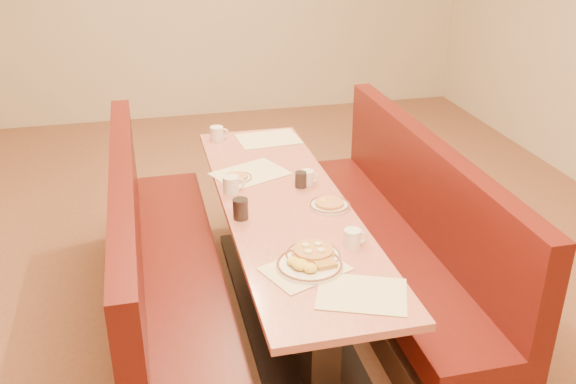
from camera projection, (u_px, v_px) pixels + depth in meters
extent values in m
plane|color=#9E6647|center=(285.00, 310.00, 4.00)|extent=(8.00, 8.00, 0.00)
cube|color=black|center=(285.00, 306.00, 3.99)|extent=(0.55, 1.88, 0.06)
cube|color=black|center=(285.00, 262.00, 3.85)|extent=(0.15, 1.75, 0.71)
cube|color=#CF7860|center=(285.00, 206.00, 3.69)|extent=(0.70, 2.50, 0.04)
cube|color=#4C3326|center=(175.00, 312.00, 3.81)|extent=(0.55, 2.50, 0.20)
cube|color=#50100D|center=(172.00, 274.00, 3.70)|extent=(0.55, 2.50, 0.16)
cube|color=#50100D|center=(126.00, 219.00, 3.49)|extent=(0.12, 2.50, 0.60)
cube|color=#4C3326|center=(388.00, 283.00, 4.10)|extent=(0.55, 2.50, 0.20)
cube|color=#50100D|center=(391.00, 246.00, 3.98)|extent=(0.55, 2.50, 0.16)
cube|color=#50100D|center=(429.00, 187.00, 3.87)|extent=(0.12, 2.50, 0.60)
cube|color=#FFF6C7|center=(305.00, 269.00, 3.03)|extent=(0.45, 0.40, 0.00)
cube|color=#FFF6C7|center=(362.00, 294.00, 2.84)|extent=(0.48, 0.42, 0.00)
cube|color=#FFF6C7|center=(250.00, 173.00, 4.05)|extent=(0.53, 0.47, 0.00)
cube|color=#FFF6C7|center=(269.00, 139.00, 4.61)|extent=(0.45, 0.35, 0.00)
cylinder|color=white|center=(313.00, 256.00, 3.12)|extent=(0.28, 0.28, 0.02)
torus|color=brown|center=(313.00, 255.00, 3.12)|extent=(0.27, 0.27, 0.01)
cylinder|color=#C99048|center=(313.00, 253.00, 3.11)|extent=(0.21, 0.21, 0.02)
cylinder|color=#C99048|center=(313.00, 250.00, 3.11)|extent=(0.19, 0.19, 0.02)
cylinder|color=#EEE59B|center=(318.00, 244.00, 3.14)|extent=(0.04, 0.04, 0.01)
cylinder|color=#EEE59B|center=(305.00, 245.00, 3.12)|extent=(0.04, 0.04, 0.01)
cylinder|color=#EEE59B|center=(308.00, 251.00, 3.07)|extent=(0.04, 0.04, 0.01)
cylinder|color=#EEE59B|center=(321.00, 250.00, 3.08)|extent=(0.04, 0.04, 0.01)
cylinder|color=white|center=(309.00, 266.00, 3.04)|extent=(0.32, 0.32, 0.02)
torus|color=brown|center=(310.00, 264.00, 3.04)|extent=(0.32, 0.32, 0.01)
ellipsoid|color=yellow|center=(300.00, 264.00, 2.99)|extent=(0.08, 0.08, 0.04)
ellipsoid|color=yellow|center=(310.00, 268.00, 2.97)|extent=(0.07, 0.07, 0.04)
ellipsoid|color=yellow|center=(293.00, 261.00, 3.03)|extent=(0.06, 0.06, 0.04)
cylinder|color=brown|center=(316.00, 258.00, 3.06)|extent=(0.12, 0.06, 0.03)
cylinder|color=brown|center=(313.00, 254.00, 3.09)|extent=(0.12, 0.06, 0.03)
cube|color=gold|center=(326.00, 264.00, 3.01)|extent=(0.11, 0.08, 0.02)
cylinder|color=white|center=(329.00, 206.00, 3.62)|extent=(0.23, 0.23, 0.02)
torus|color=brown|center=(329.00, 204.00, 3.62)|extent=(0.23, 0.23, 0.01)
cylinder|color=#D2894A|center=(329.00, 203.00, 3.62)|extent=(0.16, 0.16, 0.02)
ellipsoid|color=yellow|center=(324.00, 201.00, 3.62)|extent=(0.05, 0.05, 0.02)
cylinder|color=white|center=(238.00, 178.00, 3.97)|extent=(0.18, 0.18, 0.01)
torus|color=brown|center=(237.00, 177.00, 3.97)|extent=(0.18, 0.18, 0.01)
cylinder|color=#D2894A|center=(237.00, 176.00, 3.96)|extent=(0.13, 0.13, 0.01)
ellipsoid|color=yellow|center=(233.00, 175.00, 3.97)|extent=(0.04, 0.04, 0.02)
cylinder|color=white|center=(352.00, 238.00, 3.21)|extent=(0.09, 0.09, 0.09)
torus|color=white|center=(361.00, 238.00, 3.21)|extent=(0.07, 0.02, 0.07)
cylinder|color=black|center=(353.00, 231.00, 3.19)|extent=(0.07, 0.07, 0.01)
cylinder|color=white|center=(231.00, 185.00, 3.78)|extent=(0.09, 0.09, 0.10)
torus|color=white|center=(239.00, 184.00, 3.79)|extent=(0.07, 0.02, 0.07)
cylinder|color=black|center=(231.00, 178.00, 3.76)|extent=(0.08, 0.08, 0.01)
cylinder|color=white|center=(307.00, 177.00, 3.90)|extent=(0.08, 0.08, 0.09)
torus|color=white|center=(314.00, 178.00, 3.89)|extent=(0.06, 0.03, 0.06)
cylinder|color=black|center=(307.00, 172.00, 3.88)|extent=(0.07, 0.07, 0.01)
cylinder|color=white|center=(217.00, 134.00, 4.57)|extent=(0.09, 0.09, 0.10)
torus|color=white|center=(224.00, 133.00, 4.59)|extent=(0.07, 0.02, 0.07)
cylinder|color=black|center=(216.00, 128.00, 4.55)|extent=(0.08, 0.08, 0.01)
cylinder|color=black|center=(241.00, 209.00, 3.48)|extent=(0.08, 0.08, 0.11)
cylinder|color=silver|center=(241.00, 209.00, 3.48)|extent=(0.08, 0.08, 0.12)
cylinder|color=black|center=(301.00, 180.00, 3.85)|extent=(0.07, 0.07, 0.10)
cylinder|color=silver|center=(301.00, 180.00, 3.85)|extent=(0.07, 0.07, 0.10)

